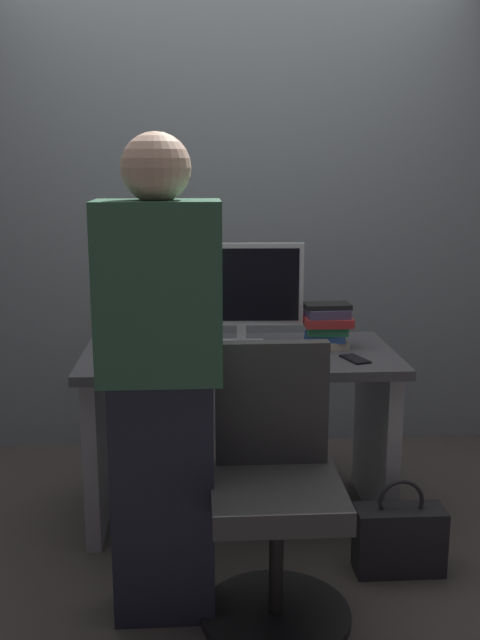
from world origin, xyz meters
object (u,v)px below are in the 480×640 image
person_at_desk (161,382)px  monitor (241,289)px  book_stack (327,325)px  cell_phone (355,359)px  desk (239,405)px  mouse (294,356)px  keyboard (218,358)px  handbag (399,538)px  office_chair (275,497)px  cup_near_keyboard (138,352)px

person_at_desk → monitor: bearing=68.6°
book_stack → cell_phone: size_ratio=1.49×
desk → book_stack: 0.52m
monitor → cell_phone: 0.58m
monitor → mouse: bearing=-51.5°
mouse → keyboard: bearing=178.5°
keyboard → cell_phone: bearing=-3.5°
person_at_desk → monitor: person_at_desk is taller
monitor → handbag: monitor is taller
office_chair → book_stack: size_ratio=4.38×
desk → keyboard: keyboard is taller
handbag → desk: bearing=138.8°
mouse → desk: bearing=145.3°
desk → book_stack: (0.39, 0.06, 0.34)m
desk → handbag: size_ratio=3.54×
office_chair → handbag: size_ratio=2.49×
mouse → book_stack: book_stack is taller
office_chair → person_at_desk: (-0.38, 0.02, 0.41)m
cell_phone → handbag: bearing=-90.1°
person_at_desk → mouse: 0.77m
monitor → cup_near_keyboard: size_ratio=5.49×
book_stack → cell_phone: bearing=-70.1°
person_at_desk → book_stack: size_ratio=7.63×
person_at_desk → handbag: bearing=12.7°
office_chair → monitor: bearing=94.3°
mouse → cell_phone: bearing=-3.4°
monitor → handbag: (0.57, -0.61, -0.87)m
person_at_desk → cell_phone: person_at_desk is taller
cell_phone → mouse: bearing=157.9°
person_at_desk → cup_near_keyboard: bearing=102.0°
mouse → book_stack: 0.28m
keyboard → desk: bearing=55.0°
office_chair → person_at_desk: size_ratio=0.57×
desk → keyboard: (-0.09, -0.14, 0.25)m
person_at_desk → mouse: person_at_desk is taller
office_chair → keyboard: office_chair is taller
book_stack → handbag: bearing=-70.9°
desk → office_chair: 0.73m
keyboard → mouse: 0.31m
office_chair → cell_phone: office_chair is taller
desk → cup_near_keyboard: bearing=-158.5°
monitor → keyboard: (-0.11, -0.24, -0.25)m
mouse → office_chair: bearing=-103.5°
mouse → monitor: bearing=128.5°
cup_near_keyboard → book_stack: book_stack is taller
office_chair → monitor: size_ratio=1.74×
office_chair → book_stack: bearing=68.5°
book_stack → monitor: bearing=173.1°
desk → handbag: (0.58, -0.51, -0.38)m
desk → keyboard: size_ratio=3.11×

